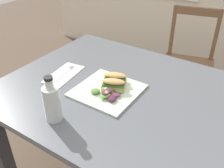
# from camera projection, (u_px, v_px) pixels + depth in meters

# --- Properties ---
(dining_table) EXTENTS (1.13, 0.94, 0.74)m
(dining_table) POSITION_uv_depth(u_px,v_px,m) (117.00, 109.00, 1.33)
(dining_table) COLOR #51565B
(dining_table) RESTS_ON ground
(chair_wooden_far) EXTENTS (0.49, 0.49, 0.87)m
(chair_wooden_far) POSITION_uv_depth(u_px,v_px,m) (188.00, 64.00, 2.08)
(chair_wooden_far) COLOR brown
(chair_wooden_far) RESTS_ON ground
(plate_lunch) EXTENTS (0.29, 0.29, 0.01)m
(plate_lunch) POSITION_uv_depth(u_px,v_px,m) (107.00, 90.00, 1.24)
(plate_lunch) COLOR beige
(plate_lunch) RESTS_ON dining_table
(sandwich_half_front) EXTENTS (0.12, 0.09, 0.06)m
(sandwich_half_front) POSITION_uv_depth(u_px,v_px,m) (113.00, 84.00, 1.23)
(sandwich_half_front) COLOR tan
(sandwich_half_front) RESTS_ON plate_lunch
(sandwich_half_back) EXTENTS (0.12, 0.09, 0.06)m
(sandwich_half_back) POSITION_uv_depth(u_px,v_px,m) (115.00, 78.00, 1.27)
(sandwich_half_back) COLOR tan
(sandwich_half_back) RESTS_ON plate_lunch
(salad_mixed_greens) EXTENTS (0.16, 0.12, 0.03)m
(salad_mixed_greens) POSITION_uv_depth(u_px,v_px,m) (107.00, 93.00, 1.19)
(salad_mixed_greens) COLOR #84A84C
(salad_mixed_greens) RESTS_ON plate_lunch
(napkin_folded) EXTENTS (0.15, 0.25, 0.00)m
(napkin_folded) POSITION_uv_depth(u_px,v_px,m) (64.00, 74.00, 1.37)
(napkin_folded) COLOR white
(napkin_folded) RESTS_ON dining_table
(fork_on_napkin) EXTENTS (0.05, 0.19, 0.00)m
(fork_on_napkin) POSITION_uv_depth(u_px,v_px,m) (65.00, 72.00, 1.38)
(fork_on_napkin) COLOR silver
(fork_on_napkin) RESTS_ON napkin_folded
(bottle_cold_brew) EXTENTS (0.07, 0.07, 0.20)m
(bottle_cold_brew) POSITION_uv_depth(u_px,v_px,m) (52.00, 105.00, 1.03)
(bottle_cold_brew) COLOR #472819
(bottle_cold_brew) RESTS_ON dining_table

